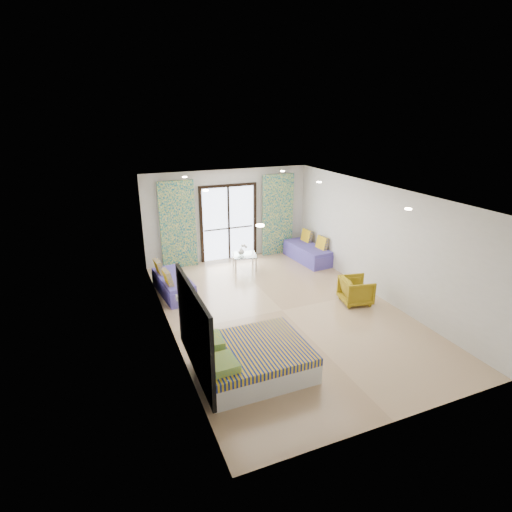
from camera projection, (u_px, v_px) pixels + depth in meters
name	position (u px, v px, depth m)	size (l,w,h in m)	color
floor	(282.00, 310.00, 9.08)	(5.00, 7.50, 0.01)	#A28260
ceiling	(285.00, 193.00, 8.16)	(5.00, 7.50, 0.01)	silver
wall_back	(228.00, 215.00, 11.88)	(5.00, 0.01, 2.70)	silver
wall_front	(406.00, 342.00, 5.36)	(5.00, 0.01, 2.70)	silver
wall_left	(168.00, 271.00, 7.73)	(0.01, 7.50, 2.70)	silver
wall_right	(378.00, 241.00, 9.51)	(0.01, 7.50, 2.70)	silver
balcony_door	(229.00, 218.00, 11.89)	(1.76, 0.08, 2.28)	black
balcony_rail	(229.00, 228.00, 12.00)	(1.52, 0.03, 0.04)	#595451
curtain_left	(178.00, 225.00, 11.20)	(1.00, 0.10, 2.50)	beige
curtain_right	(278.00, 215.00, 12.31)	(1.00, 0.10, 2.50)	beige
downlight_a	(260.00, 225.00, 5.93)	(0.12, 0.12, 0.02)	#FFE0B2
downlight_b	(408.00, 209.00, 6.93)	(0.12, 0.12, 0.02)	#FFE0B2
downlight_c	(206.00, 190.00, 8.54)	(0.12, 0.12, 0.02)	#FFE0B2
downlight_d	(319.00, 182.00, 9.54)	(0.12, 0.12, 0.02)	#FFE0B2
downlight_e	(185.00, 177.00, 10.28)	(0.12, 0.12, 0.02)	#FFE0B2
downlight_f	(282.00, 171.00, 11.28)	(0.12, 0.12, 0.02)	#FFE0B2
headboard	(194.00, 330.00, 6.23)	(0.06, 2.10, 1.50)	black
switch_plate	(177.00, 298.00, 7.31)	(0.02, 0.10, 0.10)	silver
bed	(252.00, 359.00, 6.85)	(1.84, 1.50, 0.63)	silver
daybed_left	(173.00, 284.00, 9.82)	(0.81, 1.71, 0.81)	#4E43A1
daybed_right	(308.00, 252.00, 12.02)	(0.80, 1.76, 0.84)	#4E43A1
coffee_table	(244.00, 256.00, 11.34)	(0.79, 0.79, 0.76)	silver
vase	(241.00, 251.00, 11.32)	(0.19, 0.20, 0.19)	white
armchair	(356.00, 289.00, 9.33)	(0.67, 0.63, 0.69)	olive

